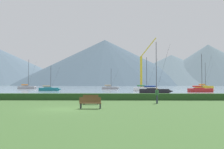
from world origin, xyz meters
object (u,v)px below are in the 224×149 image
at_px(sailboat_slip_3, 145,89).
at_px(dock_crane, 142,74).
at_px(sailboat_slip_0, 27,87).
at_px(sailboat_slip_4, 154,91).
at_px(sailboat_slip_2, 49,89).
at_px(person_standing_walker, 157,94).
at_px(park_bench_under_tree, 90,102).
at_px(sailboat_slip_6, 204,87).
at_px(park_bench_near_path, 91,99).
at_px(sailboat_slip_5, 201,90).
at_px(sailboat_slip_8, 110,88).

distance_m(sailboat_slip_3, dock_crane, 25.79).
bearing_deg(sailboat_slip_0, sailboat_slip_4, -49.61).
height_order(sailboat_slip_2, person_standing_walker, sailboat_slip_2).
height_order(sailboat_slip_3, person_standing_walker, sailboat_slip_3).
xyz_separation_m(sailboat_slip_2, sailboat_slip_4, (28.15, -19.96, 0.07)).
xyz_separation_m(sailboat_slip_4, park_bench_under_tree, (-10.18, -30.94, -0.08)).
bearing_deg(sailboat_slip_0, sailboat_slip_6, 3.13).
xyz_separation_m(sailboat_slip_2, park_bench_near_path, (17.56, -46.86, -0.01)).
bearing_deg(sailboat_slip_2, park_bench_near_path, -73.85).
bearing_deg(sailboat_slip_0, park_bench_under_tree, -69.12).
xyz_separation_m(sailboat_slip_0, sailboat_slip_2, (17.24, -27.58, -0.14)).
relative_size(sailboat_slip_4, sailboat_slip_5, 1.13).
bearing_deg(sailboat_slip_5, sailboat_slip_2, 158.86).
xyz_separation_m(person_standing_walker, dock_crane, (5.70, 66.91, 5.06)).
xyz_separation_m(sailboat_slip_8, person_standing_walker, (6.74, -68.30, 0.38)).
bearing_deg(park_bench_under_tree, sailboat_slip_5, 63.70).
bearing_deg(person_standing_walker, sailboat_slip_4, 78.45).
xyz_separation_m(sailboat_slip_5, park_bench_near_path, (-23.73, -36.53, -0.05)).
bearing_deg(sailboat_slip_8, sailboat_slip_5, -55.20).
height_order(sailboat_slip_3, park_bench_near_path, sailboat_slip_3).
bearing_deg(park_bench_near_path, dock_crane, 85.79).
bearing_deg(dock_crane, sailboat_slip_8, 173.65).
bearing_deg(sailboat_slip_3, sailboat_slip_6, 53.49).
xyz_separation_m(park_bench_under_tree, person_standing_walker, (6.33, 5.37, 0.44)).
bearing_deg(person_standing_walker, sailboat_slip_3, 81.73).
bearing_deg(sailboat_slip_0, sailboat_slip_8, -11.16).
xyz_separation_m(park_bench_under_tree, dock_crane, (12.03, 72.29, 5.50)).
relative_size(sailboat_slip_2, sailboat_slip_5, 0.77).
distance_m(sailboat_slip_0, sailboat_slip_4, 65.73).
bearing_deg(sailboat_slip_8, sailboat_slip_2, -128.48).
distance_m(sailboat_slip_0, dock_crane, 47.95).
distance_m(sailboat_slip_4, sailboat_slip_5, 16.29).
xyz_separation_m(sailboat_slip_5, sailboat_slip_6, (18.28, 46.55, 0.15)).
distance_m(sailboat_slip_8, person_standing_walker, 68.63).
height_order(sailboat_slip_3, sailboat_slip_5, sailboat_slip_5).
height_order(sailboat_slip_2, park_bench_under_tree, sailboat_slip_2).
distance_m(sailboat_slip_4, dock_crane, 41.74).
bearing_deg(sailboat_slip_5, park_bench_near_path, -130.10).
xyz_separation_m(park_bench_near_path, dock_crane, (12.44, 68.24, 5.51)).
xyz_separation_m(sailboat_slip_6, dock_crane, (-29.57, -14.84, 5.31)).
xyz_separation_m(sailboat_slip_4, sailboat_slip_6, (31.42, 56.18, 0.11)).
relative_size(sailboat_slip_5, person_standing_walker, 5.89).
distance_m(sailboat_slip_3, sailboat_slip_6, 50.84).
bearing_deg(sailboat_slip_5, park_bench_under_tree, -126.99).
relative_size(sailboat_slip_2, park_bench_near_path, 4.72).
bearing_deg(person_standing_walker, sailboat_slip_0, 116.63).
xyz_separation_m(sailboat_slip_3, sailboat_slip_5, (13.12, -6.57, -0.04)).
relative_size(sailboat_slip_3, sailboat_slip_4, 0.87).
relative_size(sailboat_slip_3, person_standing_walker, 5.79).
bearing_deg(sailboat_slip_8, park_bench_under_tree, -90.52).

